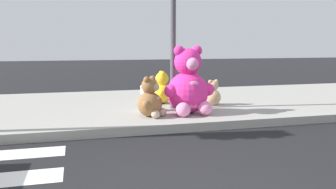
% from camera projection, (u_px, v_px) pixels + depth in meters
% --- Properties ---
extents(sidewalk, '(28.00, 4.40, 0.15)m').
position_uv_depth(sidewalk, '(119.00, 107.00, 7.57)').
color(sidewalk, '#9E9B93').
rests_on(sidewalk, ground_plane).
extents(sign_pole, '(0.56, 0.11, 3.20)m').
position_uv_depth(sign_pole, '(173.00, 22.00, 6.81)').
color(sign_pole, '#4C4C51').
rests_on(sign_pole, sidewalk).
extents(plush_pink_large, '(0.97, 0.85, 1.25)m').
position_uv_depth(plush_pink_large, '(189.00, 87.00, 6.45)').
color(plush_pink_large, '#F22D93').
rests_on(plush_pink_large, sidewalk).
extents(plush_white, '(0.37, 0.36, 0.51)m').
position_uv_depth(plush_white, '(146.00, 101.00, 6.72)').
color(plush_white, white).
rests_on(plush_white, sidewalk).
extents(plush_tan, '(0.41, 0.38, 0.54)m').
position_uv_depth(plush_tan, '(213.00, 95.00, 7.39)').
color(plush_tan, tan).
rests_on(plush_tan, sidewalk).
extents(plush_yellow, '(0.48, 0.54, 0.70)m').
position_uv_depth(plush_yellow, '(161.00, 90.00, 7.59)').
color(plush_yellow, yellow).
rests_on(plush_yellow, sidewalk).
extents(plush_brown, '(0.52, 0.51, 0.72)m').
position_uv_depth(plush_brown, '(151.00, 100.00, 6.19)').
color(plush_brown, olive).
rests_on(plush_brown, sidewalk).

